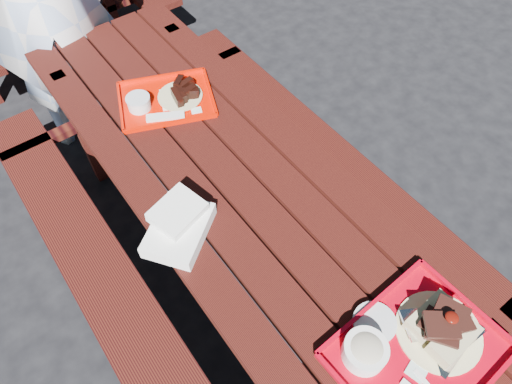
% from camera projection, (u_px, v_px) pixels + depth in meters
% --- Properties ---
extents(ground, '(60.00, 60.00, 0.00)m').
position_uv_depth(ground, '(239.00, 267.00, 2.33)').
color(ground, black).
rests_on(ground, ground).
extents(picnic_table_near, '(1.41, 2.40, 0.75)m').
position_uv_depth(picnic_table_near, '(234.00, 205.00, 1.88)').
color(picnic_table_near, '#41140C').
rests_on(picnic_table_near, ground).
extents(near_tray, '(0.50, 0.42, 0.15)m').
position_uv_depth(near_tray, '(413.00, 344.00, 1.32)').
color(near_tray, '#B40215').
rests_on(near_tray, picnic_table_near).
extents(far_tray, '(0.48, 0.43, 0.07)m').
position_uv_depth(far_tray, '(165.00, 100.00, 1.95)').
color(far_tray, red).
rests_on(far_tray, picnic_table_near).
extents(white_cloth, '(0.31, 0.29, 0.10)m').
position_uv_depth(white_cloth, '(179.00, 225.00, 1.55)').
color(white_cloth, white).
rests_on(white_cloth, picnic_table_near).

